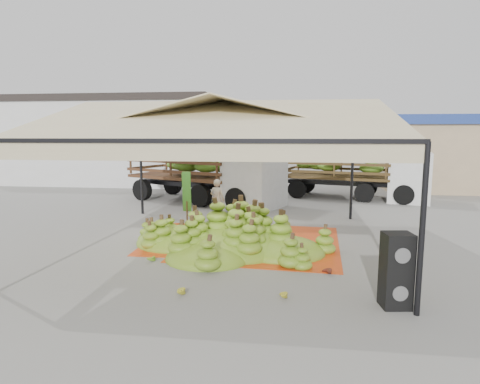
# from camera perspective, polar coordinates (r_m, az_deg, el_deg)

# --- Properties ---
(ground) EXTENTS (90.00, 90.00, 0.00)m
(ground) POSITION_cam_1_polar(r_m,az_deg,el_deg) (11.50, -1.95, -7.48)
(ground) COLOR slate
(ground) RESTS_ON ground
(canopy_tent) EXTENTS (8.10, 8.10, 4.00)m
(canopy_tent) POSITION_cam_1_polar(r_m,az_deg,el_deg) (11.07, -2.04, 9.19)
(canopy_tent) COLOR black
(canopy_tent) RESTS_ON ground
(building_white) EXTENTS (14.30, 6.30, 5.40)m
(building_white) POSITION_cam_1_polar(r_m,az_deg,el_deg) (27.57, -18.18, 7.02)
(building_white) COLOR silver
(building_white) RESTS_ON ground
(building_tan) EXTENTS (6.30, 5.30, 4.10)m
(building_tan) POSITION_cam_1_polar(r_m,az_deg,el_deg) (25.32, 26.31, 5.06)
(building_tan) COLOR tan
(building_tan) RESTS_ON ground
(tarp_left) EXTENTS (4.10, 3.91, 0.01)m
(tarp_left) POSITION_cam_1_polar(r_m,az_deg,el_deg) (12.06, -3.00, -6.71)
(tarp_left) COLOR #E54F15
(tarp_left) RESTS_ON ground
(tarp_right) EXTENTS (4.66, 4.86, 0.01)m
(tarp_right) POSITION_cam_1_polar(r_m,az_deg,el_deg) (11.69, 3.13, -7.19)
(tarp_right) COLOR red
(tarp_right) RESTS_ON ground
(banana_heap) EXTENTS (6.06, 5.19, 1.19)m
(banana_heap) POSITION_cam_1_polar(r_m,az_deg,el_deg) (10.98, -1.35, -5.03)
(banana_heap) COLOR #547A19
(banana_heap) RESTS_ON ground
(hand_yellow_a) EXTENTS (0.51, 0.46, 0.20)m
(hand_yellow_a) POSITION_cam_1_polar(r_m,az_deg,el_deg) (8.16, -9.01, -13.59)
(hand_yellow_a) COLOR gold
(hand_yellow_a) RESTS_ON ground
(hand_yellow_b) EXTENTS (0.42, 0.36, 0.17)m
(hand_yellow_b) POSITION_cam_1_polar(r_m,az_deg,el_deg) (7.96, 5.67, -14.19)
(hand_yellow_b) COLOR #B08923
(hand_yellow_b) RESTS_ON ground
(hand_red_a) EXTENTS (0.45, 0.39, 0.19)m
(hand_red_a) POSITION_cam_1_polar(r_m,az_deg,el_deg) (9.63, 7.69, -10.13)
(hand_red_a) COLOR #581914
(hand_red_a) RESTS_ON ground
(hand_red_b) EXTENTS (0.52, 0.48, 0.19)m
(hand_red_b) POSITION_cam_1_polar(r_m,az_deg,el_deg) (9.33, 11.92, -10.83)
(hand_red_b) COLOR #5E1B15
(hand_red_b) RESTS_ON ground
(hand_green) EXTENTS (0.44, 0.37, 0.19)m
(hand_green) POSITION_cam_1_polar(r_m,az_deg,el_deg) (10.30, -12.82, -9.04)
(hand_green) COLOR #567D1A
(hand_green) RESTS_ON ground
(hanging_bunches) EXTENTS (3.24, 0.24, 0.20)m
(hanging_bunches) POSITION_cam_1_polar(r_m,az_deg,el_deg) (9.46, -2.44, 5.23)
(hanging_bunches) COLOR #437418
(hanging_bunches) RESTS_ON ground
(speaker_stack) EXTENTS (0.55, 0.50, 1.38)m
(speaker_stack) POSITION_cam_1_polar(r_m,az_deg,el_deg) (7.86, 21.35, -10.35)
(speaker_stack) COLOR black
(speaker_stack) RESTS_ON ground
(banana_leaves) EXTENTS (0.96, 1.36, 3.70)m
(banana_leaves) POSITION_cam_1_polar(r_m,az_deg,el_deg) (13.83, -8.37, -4.85)
(banana_leaves) COLOR #29741F
(banana_leaves) RESTS_ON ground
(vendor) EXTENTS (0.64, 0.52, 1.53)m
(vendor) POSITION_cam_1_polar(r_m,az_deg,el_deg) (14.45, -3.24, -1.13)
(vendor) COLOR gray
(vendor) RESTS_ON ground
(truck_left) EXTENTS (7.64, 5.25, 2.49)m
(truck_left) POSITION_cam_1_polar(r_m,az_deg,el_deg) (18.20, -4.35, 3.26)
(truck_left) COLOR #4F2A1A
(truck_left) RESTS_ON ground
(truck_right) EXTENTS (6.98, 3.89, 2.27)m
(truck_right) POSITION_cam_1_polar(r_m,az_deg,el_deg) (20.18, 16.87, 3.03)
(truck_right) COLOR #493518
(truck_right) RESTS_ON ground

